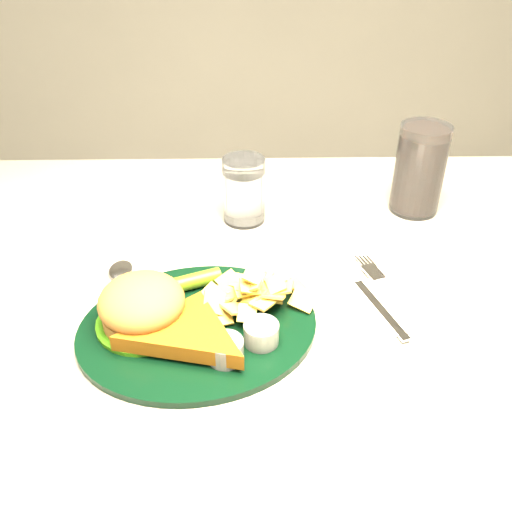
% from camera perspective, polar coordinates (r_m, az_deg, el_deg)
% --- Properties ---
extents(table, '(1.20, 0.80, 0.75)m').
position_cam_1_polar(table, '(1.04, 0.95, -19.60)').
color(table, gray).
rests_on(table, ground).
extents(dinner_plate, '(0.33, 0.30, 0.07)m').
position_cam_1_polar(dinner_plate, '(0.68, -5.95, -5.37)').
color(dinner_plate, black).
rests_on(dinner_plate, table).
extents(water_glass, '(0.08, 0.08, 0.10)m').
position_cam_1_polar(water_glass, '(0.88, -1.22, 6.59)').
color(water_glass, white).
rests_on(water_glass, table).
extents(cola_glass, '(0.09, 0.09, 0.14)m').
position_cam_1_polar(cola_glass, '(0.94, 16.04, 8.32)').
color(cola_glass, black).
rests_on(cola_glass, table).
extents(fork_napkin, '(0.16, 0.19, 0.01)m').
position_cam_1_polar(fork_napkin, '(0.74, 12.22, -4.80)').
color(fork_napkin, silver).
rests_on(fork_napkin, table).
extents(spoon, '(0.07, 0.16, 0.01)m').
position_cam_1_polar(spoon, '(0.75, -13.50, -4.77)').
color(spoon, silver).
rests_on(spoon, table).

